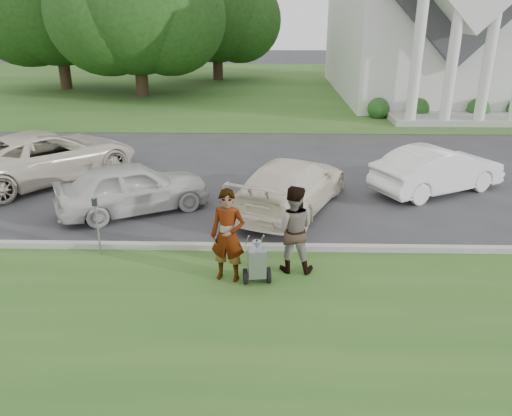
{
  "coord_description": "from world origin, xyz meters",
  "views": [
    {
      "loc": [
        -0.06,
        -9.7,
        5.15
      ],
      "look_at": [
        -0.31,
        0.0,
        1.26
      ],
      "focal_mm": 35.0,
      "sensor_mm": 36.0,
      "label": 1
    }
  ],
  "objects_px": {
    "tree_back": "(216,15)",
    "car_c": "(292,184)",
    "person_left": "(228,236)",
    "parking_meter_near": "(97,219)",
    "tree_far": "(55,0)",
    "person_right": "(293,230)",
    "car_d": "(438,170)",
    "car_a": "(47,156)",
    "tree_left": "(136,9)",
    "striping_cart": "(257,264)",
    "car_b": "(133,187)"
  },
  "relations": [
    {
      "from": "tree_left",
      "to": "car_d",
      "type": "distance_m",
      "value": 22.12
    },
    {
      "from": "person_left",
      "to": "parking_meter_near",
      "type": "height_order",
      "value": "person_left"
    },
    {
      "from": "striping_cart",
      "to": "car_c",
      "type": "distance_m",
      "value": 4.15
    },
    {
      "from": "car_a",
      "to": "car_b",
      "type": "bearing_deg",
      "value": -176.19
    },
    {
      "from": "striping_cart",
      "to": "person_right",
      "type": "xyz_separation_m",
      "value": [
        0.72,
        0.54,
        0.5
      ]
    },
    {
      "from": "parking_meter_near",
      "to": "car_a",
      "type": "bearing_deg",
      "value": 122.09
    },
    {
      "from": "person_left",
      "to": "person_right",
      "type": "height_order",
      "value": "person_left"
    },
    {
      "from": "car_d",
      "to": "striping_cart",
      "type": "bearing_deg",
      "value": 108.51
    },
    {
      "from": "person_left",
      "to": "parking_meter_near",
      "type": "distance_m",
      "value": 3.11
    },
    {
      "from": "car_a",
      "to": "car_b",
      "type": "relative_size",
      "value": 1.41
    },
    {
      "from": "tree_far",
      "to": "car_a",
      "type": "height_order",
      "value": "tree_far"
    },
    {
      "from": "tree_left",
      "to": "car_c",
      "type": "relative_size",
      "value": 2.2
    },
    {
      "from": "tree_far",
      "to": "parking_meter_near",
      "type": "relative_size",
      "value": 8.38
    },
    {
      "from": "striping_cart",
      "to": "car_c",
      "type": "xyz_separation_m",
      "value": [
        0.85,
        4.05,
        0.27
      ]
    },
    {
      "from": "car_b",
      "to": "car_d",
      "type": "relative_size",
      "value": 0.97
    },
    {
      "from": "parking_meter_near",
      "to": "car_b",
      "type": "distance_m",
      "value": 2.65
    },
    {
      "from": "person_left",
      "to": "car_a",
      "type": "distance_m",
      "value": 8.85
    },
    {
      "from": "person_right",
      "to": "parking_meter_near",
      "type": "bearing_deg",
      "value": -2.06
    },
    {
      "from": "tree_left",
      "to": "person_right",
      "type": "relative_size",
      "value": 5.67
    },
    {
      "from": "person_left",
      "to": "car_b",
      "type": "bearing_deg",
      "value": 139.74
    },
    {
      "from": "tree_back",
      "to": "person_right",
      "type": "relative_size",
      "value": 5.13
    },
    {
      "from": "tree_back",
      "to": "car_a",
      "type": "relative_size",
      "value": 1.69
    },
    {
      "from": "car_c",
      "to": "car_d",
      "type": "height_order",
      "value": "car_c"
    },
    {
      "from": "tree_far",
      "to": "parking_meter_near",
      "type": "height_order",
      "value": "tree_far"
    },
    {
      "from": "tree_left",
      "to": "person_left",
      "type": "distance_m",
      "value": 24.22
    },
    {
      "from": "person_right",
      "to": "tree_far",
      "type": "bearing_deg",
      "value": -54.54
    },
    {
      "from": "tree_left",
      "to": "tree_back",
      "type": "distance_m",
      "value": 8.95
    },
    {
      "from": "tree_back",
      "to": "parking_meter_near",
      "type": "bearing_deg",
      "value": -89.59
    },
    {
      "from": "car_c",
      "to": "striping_cart",
      "type": "bearing_deg",
      "value": 101.57
    },
    {
      "from": "person_left",
      "to": "car_b",
      "type": "relative_size",
      "value": 0.47
    },
    {
      "from": "tree_left",
      "to": "tree_far",
      "type": "bearing_deg",
      "value": 153.44
    },
    {
      "from": "tree_far",
      "to": "person_left",
      "type": "relative_size",
      "value": 6.07
    },
    {
      "from": "tree_back",
      "to": "car_c",
      "type": "xyz_separation_m",
      "value": [
        4.6,
        -26.84,
        -4.03
      ]
    },
    {
      "from": "tree_far",
      "to": "tree_back",
      "type": "distance_m",
      "value": 11.22
    },
    {
      "from": "car_a",
      "to": "car_d",
      "type": "height_order",
      "value": "car_a"
    },
    {
      "from": "person_right",
      "to": "car_d",
      "type": "height_order",
      "value": "person_right"
    },
    {
      "from": "car_c",
      "to": "car_d",
      "type": "xyz_separation_m",
      "value": [
        4.42,
        1.51,
        -0.01
      ]
    },
    {
      "from": "parking_meter_near",
      "to": "person_right",
      "type": "bearing_deg",
      "value": -7.82
    },
    {
      "from": "tree_far",
      "to": "striping_cart",
      "type": "height_order",
      "value": "tree_far"
    },
    {
      "from": "tree_back",
      "to": "car_b",
      "type": "distance_m",
      "value": 27.43
    },
    {
      "from": "person_right",
      "to": "car_b",
      "type": "relative_size",
      "value": 0.46
    },
    {
      "from": "tree_left",
      "to": "car_c",
      "type": "xyz_separation_m",
      "value": [
        8.6,
        -18.84,
        -4.41
      ]
    },
    {
      "from": "car_a",
      "to": "car_c",
      "type": "height_order",
      "value": "car_a"
    },
    {
      "from": "tree_left",
      "to": "parking_meter_near",
      "type": "xyz_separation_m",
      "value": [
        4.21,
        -21.77,
        -4.24
      ]
    },
    {
      "from": "car_b",
      "to": "tree_back",
      "type": "bearing_deg",
      "value": -26.75
    },
    {
      "from": "car_c",
      "to": "car_d",
      "type": "distance_m",
      "value": 4.67
    },
    {
      "from": "parking_meter_near",
      "to": "striping_cart",
      "type": "bearing_deg",
      "value": -17.6
    },
    {
      "from": "parking_meter_near",
      "to": "car_c",
      "type": "relative_size",
      "value": 0.29
    },
    {
      "from": "parking_meter_near",
      "to": "car_c",
      "type": "height_order",
      "value": "car_c"
    },
    {
      "from": "tree_left",
      "to": "car_b",
      "type": "xyz_separation_m",
      "value": [
        4.32,
        -19.13,
        -4.42
      ]
    }
  ]
}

